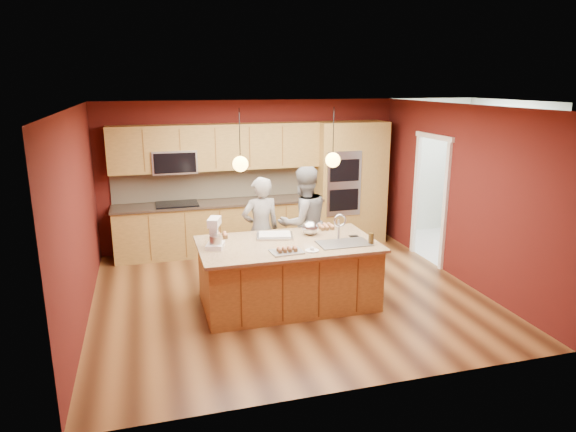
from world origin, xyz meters
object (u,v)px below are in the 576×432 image
object	(u,v)px
island	(289,273)
person_right	(303,223)
person_left	(261,230)
stand_mixer	(215,235)
mixing_bowl	(310,228)

from	to	relation	value
island	person_right	size ratio (longest dim) A/B	1.37
person_left	stand_mixer	world-z (taller)	person_left
island	person_left	size ratio (longest dim) A/B	1.47
person_left	mixing_bowl	size ratio (longest dim) A/B	6.73
island	person_left	xyz separation A→B (m)	(-0.18, 0.93, 0.37)
person_left	mixing_bowl	world-z (taller)	person_left
person_right	mixing_bowl	distance (m)	0.66
person_right	mixing_bowl	xyz separation A→B (m)	(-0.10, -0.64, 0.10)
island	mixing_bowl	xyz separation A→B (m)	(0.40, 0.29, 0.53)
island	person_left	world-z (taller)	person_left
island	stand_mixer	distance (m)	1.17
person_right	mixing_bowl	bearing A→B (deg)	68.35
island	mixing_bowl	world-z (taller)	island
person_left	mixing_bowl	xyz separation A→B (m)	(0.58, -0.64, 0.17)
island	mixing_bowl	distance (m)	0.73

